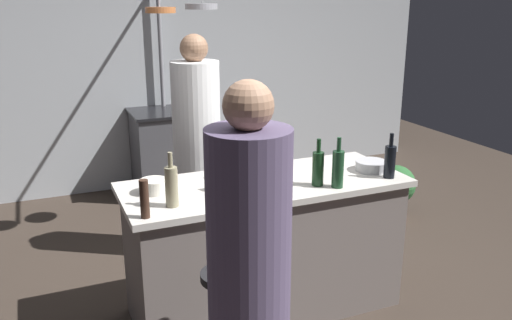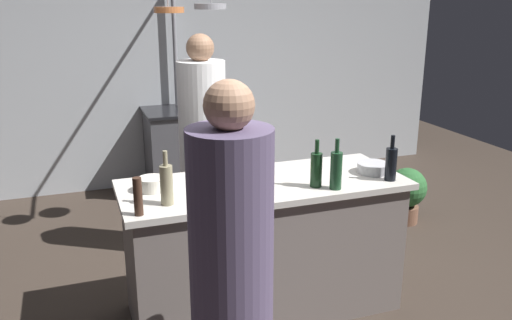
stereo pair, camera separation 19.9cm
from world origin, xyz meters
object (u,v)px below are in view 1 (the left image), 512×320
at_px(wine_bottle_amber, 269,159).
at_px(stove_range, 171,152).
at_px(cutting_board, 234,178).
at_px(chef, 197,156).
at_px(wine_bottle_white, 171,186).
at_px(wine_glass_near_left_guest, 216,174).
at_px(guest_left, 249,290).
at_px(wine_bottle_green, 338,168).
at_px(mixing_bowl_steel, 371,166).
at_px(wine_glass_by_chef, 268,166).
at_px(wine_bottle_dark, 390,161).
at_px(wine_bottle_red, 318,168).
at_px(mixing_bowl_ceramic, 154,186).
at_px(pepper_mill, 144,199).
at_px(potted_plant, 396,189).

bearing_deg(wine_bottle_amber, stove_range, 91.50).
bearing_deg(cutting_board, chef, 88.59).
xyz_separation_m(wine_bottle_amber, wine_bottle_white, (-0.71, -0.25, 0.00)).
bearing_deg(wine_bottle_white, wine_glass_near_left_guest, 24.88).
height_order(guest_left, wine_glass_near_left_guest, guest_left).
distance_m(wine_bottle_amber, wine_glass_near_left_guest, 0.41).
height_order(wine_bottle_green, mixing_bowl_steel, wine_bottle_green).
height_order(wine_glass_by_chef, wine_glass_near_left_guest, same).
distance_m(wine_bottle_white, wine_glass_near_left_guest, 0.34).
relative_size(wine_bottle_dark, wine_glass_near_left_guest, 2.01).
bearing_deg(wine_bottle_white, chef, 66.85).
relative_size(wine_bottle_amber, wine_bottle_red, 1.03).
bearing_deg(mixing_bowl_steel, wine_bottle_amber, 167.82).
distance_m(guest_left, wine_bottle_white, 0.87).
relative_size(chef, guest_left, 1.03).
distance_m(wine_bottle_dark, mixing_bowl_ceramic, 1.49).
bearing_deg(wine_glass_by_chef, pepper_mill, -161.98).
height_order(wine_bottle_white, wine_glass_near_left_guest, wine_bottle_white).
height_order(stove_range, cutting_board, cutting_board).
height_order(chef, potted_plant, chef).
xyz_separation_m(guest_left, wine_bottle_green, (0.88, 0.74, 0.23)).
distance_m(pepper_mill, wine_glass_near_left_guest, 0.54).
relative_size(chef, wine_bottle_amber, 5.76).
xyz_separation_m(wine_bottle_dark, mixing_bowl_steel, (-0.02, 0.17, -0.08)).
distance_m(potted_plant, wine_bottle_dark, 1.67).
xyz_separation_m(stove_range, mixing_bowl_steel, (0.74, -2.52, 0.49)).
height_order(potted_plant, mixing_bowl_steel, mixing_bowl_steel).
distance_m(wine_bottle_green, wine_glass_near_left_guest, 0.73).
bearing_deg(pepper_mill, potted_plant, 25.03).
xyz_separation_m(guest_left, wine_bottle_white, (-0.12, 0.83, 0.23)).
xyz_separation_m(wine_bottle_white, mixing_bowl_steel, (1.39, 0.11, -0.09)).
relative_size(wine_bottle_dark, mixing_bowl_steel, 1.39).
distance_m(pepper_mill, wine_bottle_white, 0.20).
distance_m(stove_range, wine_glass_by_chef, 2.52).
xyz_separation_m(guest_left, wine_glass_near_left_guest, (0.19, 0.97, 0.21)).
bearing_deg(pepper_mill, wine_bottle_white, 31.29).
distance_m(cutting_board, wine_bottle_dark, 1.00).
relative_size(stove_range, wine_bottle_red, 3.01).
bearing_deg(wine_bottle_red, pepper_mill, -175.11).
relative_size(wine_bottle_dark, wine_bottle_red, 0.99).
bearing_deg(stove_range, wine_bottle_red, -84.17).
bearing_deg(wine_bottle_green, pepper_mill, -179.20).
distance_m(wine_bottle_white, wine_glass_by_chef, 0.67).
bearing_deg(wine_glass_by_chef, wine_bottle_amber, 59.87).
distance_m(potted_plant, wine_bottle_green, 1.95).
relative_size(wine_glass_by_chef, mixing_bowl_steel, 0.69).
relative_size(guest_left, pepper_mill, 8.15).
bearing_deg(wine_glass_near_left_guest, pepper_mill, -152.75).
bearing_deg(mixing_bowl_ceramic, wine_bottle_amber, 0.06).
bearing_deg(pepper_mill, wine_glass_by_chef, 18.02).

